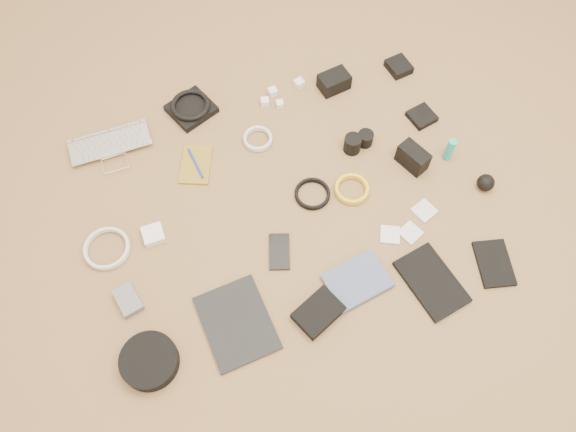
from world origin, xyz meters
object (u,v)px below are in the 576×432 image
object	(u,v)px
laptop	(113,153)
dslr_camera	(334,82)
paperback	(369,300)
phone	(279,252)
tablet	(237,323)
headphone_case	(149,361)

from	to	relation	value
laptop	dslr_camera	distance (m)	0.86
laptop	paperback	xyz separation A→B (m)	(0.66, -0.79, -0.00)
dslr_camera	laptop	bearing A→B (deg)	172.61
phone	paperback	bearing A→B (deg)	-31.80
dslr_camera	tablet	xyz separation A→B (m)	(-0.60, -0.78, -0.03)
dslr_camera	headphone_case	size ratio (longest dim) A/B	0.65
tablet	paperback	bearing A→B (deg)	-13.73
headphone_case	paperback	xyz separation A→B (m)	(0.69, -0.02, -0.01)
dslr_camera	paperback	world-z (taller)	dslr_camera
tablet	paperback	xyz separation A→B (m)	(0.41, -0.06, 0.00)
dslr_camera	tablet	distance (m)	0.98
headphone_case	paperback	bearing A→B (deg)	-1.74
phone	paperback	size ratio (longest dim) A/B	0.67
dslr_camera	paperback	size ratio (longest dim) A/B	0.58
dslr_camera	phone	size ratio (longest dim) A/B	0.87
tablet	paperback	size ratio (longest dim) A/B	1.35
headphone_case	paperback	size ratio (longest dim) A/B	0.90
laptop	tablet	world-z (taller)	laptop
dslr_camera	headphone_case	bearing A→B (deg)	-147.56
tablet	paperback	world-z (taller)	paperback
dslr_camera	paperback	distance (m)	0.86
tablet	headphone_case	distance (m)	0.28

